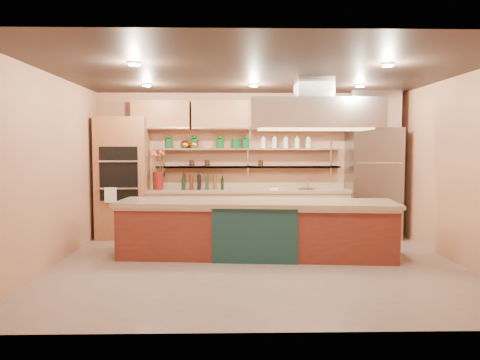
{
  "coord_description": "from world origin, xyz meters",
  "views": [
    {
      "loc": [
        -0.4,
        -6.76,
        1.73
      ],
      "look_at": [
        -0.24,
        1.0,
        1.19
      ],
      "focal_mm": 35.0,
      "sensor_mm": 36.0,
      "label": 1
    }
  ],
  "objects_px": {
    "flower_vase": "(158,181)",
    "kitchen_scale": "(274,187)",
    "island": "(256,229)",
    "green_canister": "(236,144)",
    "refrigerator": "(373,183)",
    "copper_kettle": "(185,144)"
  },
  "relations": [
    {
      "from": "flower_vase",
      "to": "kitchen_scale",
      "type": "height_order",
      "value": "flower_vase"
    },
    {
      "from": "kitchen_scale",
      "to": "copper_kettle",
      "type": "xyz_separation_m",
      "value": [
        -1.72,
        0.22,
        0.82
      ]
    },
    {
      "from": "island",
      "to": "flower_vase",
      "type": "distance_m",
      "value": 2.48
    },
    {
      "from": "kitchen_scale",
      "to": "copper_kettle",
      "type": "height_order",
      "value": "copper_kettle"
    },
    {
      "from": "flower_vase",
      "to": "island",
      "type": "bearing_deg",
      "value": -41.76
    },
    {
      "from": "island",
      "to": "kitchen_scale",
      "type": "bearing_deg",
      "value": 79.77
    },
    {
      "from": "island",
      "to": "kitchen_scale",
      "type": "xyz_separation_m",
      "value": [
        0.44,
        1.59,
        0.53
      ]
    },
    {
      "from": "island",
      "to": "copper_kettle",
      "type": "distance_m",
      "value": 2.59
    },
    {
      "from": "flower_vase",
      "to": "copper_kettle",
      "type": "distance_m",
      "value": 0.88
    },
    {
      "from": "flower_vase",
      "to": "green_canister",
      "type": "height_order",
      "value": "green_canister"
    },
    {
      "from": "kitchen_scale",
      "to": "copper_kettle",
      "type": "relative_size",
      "value": 0.79
    },
    {
      "from": "island",
      "to": "kitchen_scale",
      "type": "height_order",
      "value": "kitchen_scale"
    },
    {
      "from": "flower_vase",
      "to": "kitchen_scale",
      "type": "relative_size",
      "value": 2.29
    },
    {
      "from": "island",
      "to": "kitchen_scale",
      "type": "distance_m",
      "value": 1.73
    },
    {
      "from": "copper_kettle",
      "to": "refrigerator",
      "type": "bearing_deg",
      "value": -3.63
    },
    {
      "from": "kitchen_scale",
      "to": "copper_kettle",
      "type": "bearing_deg",
      "value": 167.87
    },
    {
      "from": "refrigerator",
      "to": "green_canister",
      "type": "bearing_deg",
      "value": 175.02
    },
    {
      "from": "refrigerator",
      "to": "kitchen_scale",
      "type": "bearing_deg",
      "value": 179.7
    },
    {
      "from": "refrigerator",
      "to": "kitchen_scale",
      "type": "distance_m",
      "value": 1.91
    },
    {
      "from": "refrigerator",
      "to": "island",
      "type": "bearing_deg",
      "value": -146.05
    },
    {
      "from": "island",
      "to": "kitchen_scale",
      "type": "relative_size",
      "value": 28.78
    },
    {
      "from": "flower_vase",
      "to": "copper_kettle",
      "type": "xyz_separation_m",
      "value": [
        0.5,
        0.22,
        0.69
      ]
    }
  ]
}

